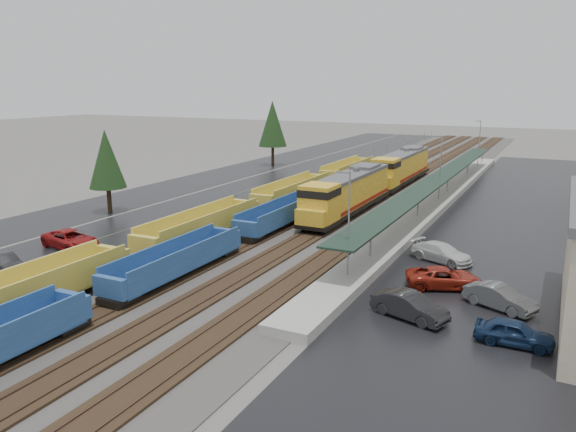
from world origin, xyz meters
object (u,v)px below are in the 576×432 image
at_px(parked_car_west_b, 5,264).
at_px(parked_car_east_b, 444,278).
at_px(locomotive_trail, 401,167).
at_px(parked_car_east_e, 500,298).
at_px(parked_car_east_c, 442,253).
at_px(well_string_yellow, 202,228).
at_px(parked_car_east_a, 410,306).
at_px(parked_car_west_c, 71,240).
at_px(parked_car_east_d, 514,333).
at_px(locomotive_lead, 347,193).
at_px(well_string_blue, 236,237).

bearing_deg(parked_car_west_b, parked_car_east_b, -55.84).
relative_size(locomotive_trail, parked_car_east_e, 4.63).
bearing_deg(parked_car_east_c, locomotive_trail, 43.09).
relative_size(well_string_yellow, parked_car_east_c, 17.93).
bearing_deg(parked_car_east_e, parked_car_west_b, 129.66).
bearing_deg(parked_car_east_a, parked_car_west_b, 118.81).
bearing_deg(parked_car_east_e, parked_car_west_c, 118.29).
distance_m(parked_car_east_a, parked_car_east_b, 6.24).
xyz_separation_m(parked_car_east_a, parked_car_east_e, (4.64, 3.99, -0.04)).
distance_m(locomotive_trail, well_string_yellow, 36.90).
height_order(locomotive_trail, parked_car_east_a, locomotive_trail).
xyz_separation_m(well_string_yellow, parked_car_east_b, (21.68, -2.25, -0.51)).
relative_size(parked_car_west_c, parked_car_east_b, 1.11).
height_order(parked_car_east_b, parked_car_east_e, parked_car_east_e).
bearing_deg(parked_car_west_c, parked_car_east_b, -71.34).
bearing_deg(parked_car_east_d, locomotive_lead, 37.97).
bearing_deg(locomotive_trail, parked_car_east_a, -73.83).
distance_m(parked_car_east_a, parked_car_east_c, 12.04).
relative_size(well_string_yellow, parked_car_east_b, 17.59).
bearing_deg(locomotive_lead, parked_car_east_c, -42.82).
relative_size(parked_car_east_a, parked_car_east_c, 0.94).
xyz_separation_m(locomotive_trail, well_string_blue, (-4.00, -36.73, -1.36)).
distance_m(parked_car_west_c, parked_car_east_d, 35.63).
bearing_deg(parked_car_east_d, parked_car_east_a, 81.14).
relative_size(parked_car_east_b, parked_car_east_d, 1.25).
bearing_deg(parked_car_east_b, parked_car_west_b, 88.14).
height_order(parked_car_east_a, parked_car_east_b, parked_car_east_a).
bearing_deg(locomotive_trail, well_string_yellow, -102.53).
height_order(locomotive_lead, parked_car_east_a, locomotive_lead).
bearing_deg(parked_car_east_a, locomotive_lead, 47.43).
distance_m(parked_car_east_c, parked_car_east_e, 9.59).
distance_m(well_string_yellow, parked_car_east_d, 28.42).
distance_m(well_string_yellow, parked_car_east_b, 21.80).
relative_size(locomotive_lead, well_string_yellow, 0.23).
bearing_deg(locomotive_lead, well_string_yellow, -118.07).
distance_m(well_string_yellow, parked_car_east_a, 22.53).
distance_m(locomotive_trail, parked_car_west_c, 45.98).
relative_size(parked_car_west_c, parked_car_east_e, 1.27).
distance_m(parked_car_east_b, parked_car_east_c, 5.99).
bearing_deg(locomotive_trail, parked_car_east_d, -67.49).
relative_size(parked_car_east_a, parked_car_east_d, 1.15).
relative_size(parked_car_west_b, parked_car_east_b, 0.86).
height_order(locomotive_lead, well_string_yellow, locomotive_lead).
xyz_separation_m(parked_car_east_b, parked_car_east_e, (3.86, -2.21, 0.02)).
distance_m(locomotive_lead, parked_car_east_a, 26.81).
distance_m(locomotive_lead, well_string_blue, 16.29).
distance_m(locomotive_lead, parked_car_east_d, 30.87).
bearing_deg(parked_car_west_b, well_string_blue, -29.88).
bearing_deg(well_string_blue, well_string_yellow, 169.73).
height_order(parked_car_west_b, parked_car_west_c, parked_car_west_c).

